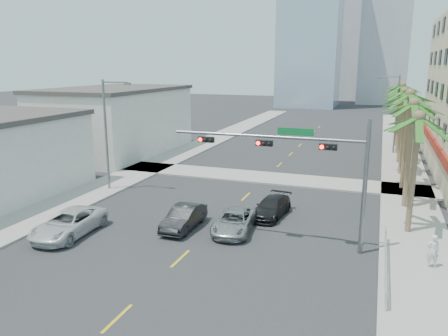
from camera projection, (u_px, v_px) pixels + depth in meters
The scene contains 24 objects.
ground at pixel (142, 295), 19.66m from camera, with size 260.00×260.00×0.00m, color #262628.
sidewalk_right at pixel (408, 197), 34.02m from camera, with size 4.00×120.00×0.15m, color gray.
sidewalk_left at pixel (138, 172), 41.91m from camera, with size 4.00×120.00×0.15m, color gray.
sidewalk_cross at pixel (265, 178), 39.80m from camera, with size 80.00×4.00×0.15m, color gray.
building_left_far at pixel (116, 122), 50.89m from camera, with size 11.00×18.00×7.20m, color beige.
tower_far_left at pixel (312, 5), 103.78m from camera, with size 14.00×14.00×48.00m, color #99B2C6.
tower_far_center at pixel (343, 28), 130.30m from camera, with size 16.00×16.00×42.00m, color #ADADB2.
traffic_signal_mast at pixel (305, 159), 23.88m from camera, with size 11.12×0.54×7.20m.
palm_tree_0 at pixel (419, 119), 25.21m from camera, with size 4.80×4.80×7.80m.
palm_tree_1 at pixel (414, 105), 29.89m from camera, with size 4.80×4.80×8.16m.
palm_tree_2 at pixel (410, 95), 34.58m from camera, with size 4.80×4.80×8.52m.
palm_tree_3 at pixel (407, 99), 39.50m from camera, with size 4.80×4.80×7.80m.
palm_tree_4 at pixel (405, 92), 44.18m from camera, with size 4.80×4.80×8.16m.
palm_tree_5 at pixel (403, 86), 48.86m from camera, with size 4.80×4.80×8.52m.
palm_tree_6 at pixel (401, 90), 53.79m from camera, with size 4.80×4.80×7.80m.
palm_tree_7 at pixel (400, 85), 58.47m from camera, with size 4.80×4.80×8.16m.
streetlight_left at pixel (108, 130), 34.94m from camera, with size 2.55×0.25×9.00m.
streetlight_right at pixel (395, 110), 49.69m from camera, with size 2.55×0.25×9.00m.
guardrail at pixel (386, 260), 21.62m from camera, with size 0.08×8.08×1.00m.
car_parked_far at pixel (69, 223), 26.43m from camera, with size 2.49×5.40×1.50m, color silver.
car_lane_left at pixel (184, 217), 27.53m from camera, with size 1.52×4.35×1.43m, color black.
car_lane_center at pixel (234, 221), 27.04m from camera, with size 2.17×4.72×1.31m, color #ABACB0.
car_lane_right at pixel (271, 207), 29.76m from camera, with size 1.80×4.42×1.28m, color black.
pedestrian at pixel (433, 251), 21.89m from camera, with size 0.63×0.41×1.73m, color silver.
Camera 1 is at (9.50, -15.52, 10.10)m, focal length 35.00 mm.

